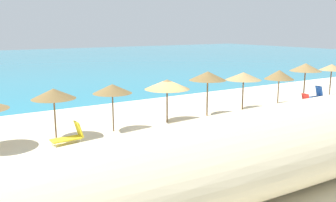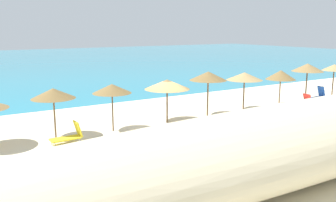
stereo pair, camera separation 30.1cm
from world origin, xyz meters
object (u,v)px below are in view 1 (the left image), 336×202
object	(u,v)px
beach_umbrella_6	(208,76)
lounge_chair_3	(301,101)
beach_umbrella_8	(279,75)
lounge_chair_1	(70,136)
beach_umbrella_10	(332,67)
beach_umbrella_5	(167,84)
beach_umbrella_9	(306,67)
beach_umbrella_4	(112,89)
beach_umbrella_3	(54,94)
beach_umbrella_7	(244,76)
beach_ball	(171,129)
lounge_chair_0	(316,95)

from	to	relation	value
beach_umbrella_6	lounge_chair_3	xyz separation A→B (m)	(7.30, -1.57, -2.15)
beach_umbrella_8	lounge_chair_1	world-z (taller)	beach_umbrella_8
beach_umbrella_10	beach_umbrella_5	bearing A→B (deg)	-179.82
beach_umbrella_6	beach_umbrella_9	world-z (taller)	beach_umbrella_9
beach_umbrella_4	beach_umbrella_8	distance (m)	13.21
beach_umbrella_3	beach_umbrella_9	world-z (taller)	beach_umbrella_9
beach_umbrella_3	beach_umbrella_6	world-z (taller)	beach_umbrella_6
beach_umbrella_6	lounge_chair_1	size ratio (longest dim) A/B	1.88
beach_umbrella_5	lounge_chair_3	xyz separation A→B (m)	(10.39, -1.53, -1.87)
beach_umbrella_7	beach_umbrella_9	size ratio (longest dim) A/B	0.91
beach_umbrella_7	beach_umbrella_8	world-z (taller)	beach_umbrella_7
beach_umbrella_3	beach_umbrella_7	world-z (taller)	beach_umbrella_7
beach_umbrella_5	lounge_chair_1	size ratio (longest dim) A/B	1.74
beach_umbrella_3	beach_ball	distance (m)	6.38
beach_umbrella_8	lounge_chair_1	size ratio (longest dim) A/B	1.68
beach_umbrella_8	beach_umbrella_5	bearing A→B (deg)	179.69
beach_umbrella_4	beach_umbrella_5	distance (m)	3.53
beach_ball	lounge_chair_0	bearing A→B (deg)	5.58
beach_umbrella_7	beach_umbrella_8	bearing A→B (deg)	-2.41
beach_umbrella_7	beach_ball	distance (m)	7.93
lounge_chair_1	lounge_chair_3	xyz separation A→B (m)	(16.64, -0.57, 0.05)
lounge_chair_3	beach_umbrella_9	bearing A→B (deg)	-51.49
beach_umbrella_3	lounge_chair_0	bearing A→B (deg)	-2.86
beach_umbrella_5	beach_umbrella_9	world-z (taller)	beach_umbrella_9
beach_umbrella_8	beach_umbrella_7	bearing A→B (deg)	177.59
beach_umbrella_6	lounge_chair_0	distance (m)	10.53
beach_umbrella_5	beach_umbrella_10	bearing A→B (deg)	0.18
beach_umbrella_8	beach_umbrella_3	bearing A→B (deg)	178.52
beach_umbrella_9	beach_umbrella_10	bearing A→B (deg)	-1.53
beach_ball	beach_umbrella_5	bearing A→B (deg)	62.47
beach_umbrella_4	beach_umbrella_10	xyz separation A→B (m)	(19.67, 0.08, 0.04)
beach_umbrella_8	lounge_chair_3	size ratio (longest dim) A/B	1.71
lounge_chair_1	beach_umbrella_10	bearing A→B (deg)	-89.80
lounge_chair_3	beach_ball	world-z (taller)	lounge_chair_3
beach_umbrella_6	beach_umbrella_9	distance (m)	9.80
beach_umbrella_7	lounge_chair_1	bearing A→B (deg)	-175.20
lounge_chair_0	beach_umbrella_6	bearing A→B (deg)	86.08
beach_umbrella_5	beach_umbrella_4	bearing A→B (deg)	-179.48
lounge_chair_0	beach_ball	distance (m)	14.51
beach_ball	beach_umbrella_3	bearing A→B (deg)	156.40
beach_umbrella_8	beach_ball	xyz separation A→B (m)	(-10.75, -1.99, -2.05)
beach_umbrella_7	beach_umbrella_9	distance (m)	6.63
beach_umbrella_3	lounge_chair_1	distance (m)	2.36
beach_umbrella_5	beach_umbrella_8	world-z (taller)	beach_umbrella_5
beach_umbrella_7	lounge_chair_0	bearing A→B (deg)	-5.77
beach_umbrella_5	lounge_chair_0	bearing A→B (deg)	-2.69
beach_umbrella_6	lounge_chair_3	distance (m)	7.77
beach_umbrella_6	lounge_chair_0	xyz separation A→B (m)	(10.29, -0.67, -2.15)
beach_umbrella_8	beach_umbrella_10	bearing A→B (deg)	0.91
beach_umbrella_3	beach_umbrella_5	size ratio (longest dim) A/B	0.97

